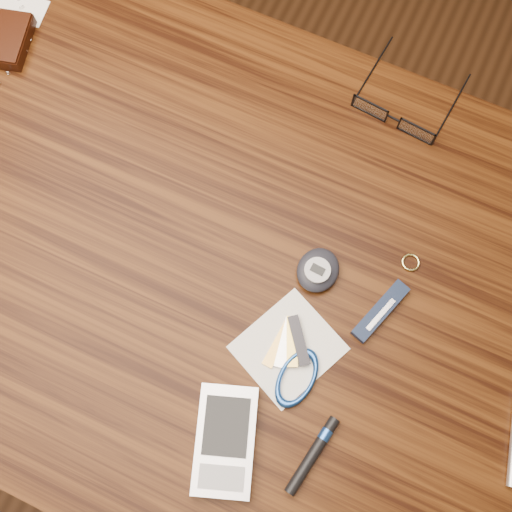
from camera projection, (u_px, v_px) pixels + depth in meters
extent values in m
plane|color=#472814|center=(236.00, 350.00, 1.52)|extent=(3.80, 3.80, 0.00)
cube|color=#3C1D09|center=(219.00, 260.00, 0.82)|extent=(1.00, 0.70, 0.03)
cylinder|color=#4C2814|center=(95.00, 98.00, 1.31)|extent=(0.05, 0.05, 0.71)
cube|color=white|center=(19.00, 8.00, 0.91)|extent=(0.08, 0.06, 0.00)
cube|color=black|center=(370.00, 108.00, 0.85)|extent=(0.05, 0.01, 0.03)
cube|color=silver|center=(370.00, 108.00, 0.85)|extent=(0.05, 0.01, 0.02)
cylinder|color=black|center=(372.00, 70.00, 0.88)|extent=(0.01, 0.12, 0.00)
cube|color=black|center=(416.00, 131.00, 0.84)|extent=(0.05, 0.01, 0.03)
cube|color=silver|center=(416.00, 131.00, 0.84)|extent=(0.05, 0.01, 0.02)
cylinder|color=black|center=(451.00, 109.00, 0.86)|extent=(0.01, 0.12, 0.00)
cube|color=black|center=(393.00, 118.00, 0.84)|extent=(0.02, 0.00, 0.00)
torus|color=#D8CB6D|center=(411.00, 262.00, 0.80)|extent=(0.03, 0.03, 0.00)
torus|color=silver|center=(8.00, 73.00, 0.88)|extent=(0.01, 0.00, 0.01)
torus|color=silver|center=(18.00, 63.00, 0.88)|extent=(0.01, 0.01, 0.00)
torus|color=silver|center=(25.00, 51.00, 0.89)|extent=(0.01, 0.00, 0.01)
torus|color=silver|center=(29.00, 39.00, 0.89)|extent=(0.01, 0.01, 0.00)
torus|color=silver|center=(29.00, 28.00, 0.90)|extent=(0.01, 0.01, 0.01)
torus|color=silver|center=(26.00, 17.00, 0.90)|extent=(0.01, 0.01, 0.00)
torus|color=silver|center=(22.00, 8.00, 0.91)|extent=(0.01, 0.01, 0.01)
cube|color=#BBBABF|center=(225.00, 441.00, 0.73)|extent=(0.10, 0.14, 0.02)
cube|color=black|center=(226.00, 426.00, 0.72)|extent=(0.07, 0.08, 0.00)
cube|color=#999BA1|center=(221.00, 478.00, 0.71)|extent=(0.06, 0.04, 0.00)
ellipsoid|color=black|center=(318.00, 270.00, 0.79)|extent=(0.05, 0.06, 0.02)
cylinder|color=#ADB0B6|center=(317.00, 270.00, 0.77)|extent=(0.03, 0.03, 0.00)
cube|color=black|center=(318.00, 270.00, 0.77)|extent=(0.02, 0.01, 0.00)
cube|color=white|center=(288.00, 348.00, 0.77)|extent=(0.14, 0.14, 0.00)
torus|color=#1C4A9E|center=(297.00, 378.00, 0.75)|extent=(0.07, 0.07, 0.01)
cube|color=olive|center=(279.00, 344.00, 0.77)|extent=(0.02, 0.06, 0.00)
cube|color=silver|center=(285.00, 343.00, 0.76)|extent=(0.02, 0.06, 0.00)
cube|color=#A98F3C|center=(292.00, 341.00, 0.76)|extent=(0.04, 0.06, 0.00)
cube|color=black|center=(299.00, 340.00, 0.76)|extent=(0.05, 0.06, 0.00)
cube|color=#101F3C|center=(380.00, 311.00, 0.77)|extent=(0.05, 0.09, 0.01)
cube|color=silver|center=(381.00, 315.00, 0.77)|extent=(0.02, 0.05, 0.00)
cylinder|color=black|center=(312.00, 455.00, 0.72)|extent=(0.03, 0.10, 0.01)
cylinder|color=#224EA8|center=(325.00, 435.00, 0.73)|extent=(0.02, 0.02, 0.01)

